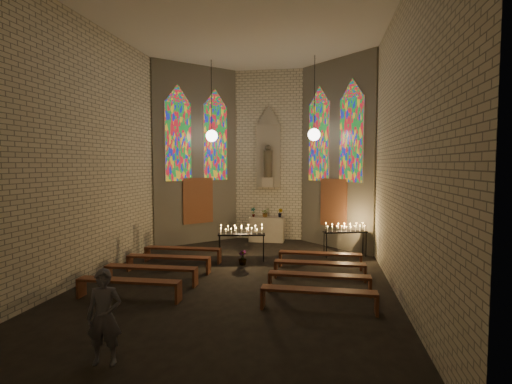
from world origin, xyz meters
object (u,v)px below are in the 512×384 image
at_px(visitor, 104,317).
at_px(votive_stand_left, 242,232).
at_px(votive_stand_right, 345,229).
at_px(aisle_flower_pot, 243,258).
at_px(altar, 267,229).

bearing_deg(visitor, votive_stand_left, 72.23).
relative_size(votive_stand_left, votive_stand_right, 1.03).
xyz_separation_m(aisle_flower_pot, votive_stand_left, (-0.13, 0.49, 0.73)).
relative_size(aisle_flower_pot, votive_stand_left, 0.29).
height_order(votive_stand_left, votive_stand_right, votive_stand_left).
height_order(aisle_flower_pot, votive_stand_right, votive_stand_right).
height_order(altar, visitor, visitor).
height_order(aisle_flower_pot, votive_stand_left, votive_stand_left).
distance_m(aisle_flower_pot, votive_stand_left, 0.89).
relative_size(votive_stand_right, visitor, 1.00).
distance_m(altar, votive_stand_right, 3.75).
relative_size(altar, aisle_flower_pot, 3.09).
xyz_separation_m(votive_stand_right, visitor, (-4.11, -8.10, -0.18)).
bearing_deg(aisle_flower_pot, votive_stand_left, 105.21).
xyz_separation_m(votive_stand_left, visitor, (-0.77, -6.89, -0.20)).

